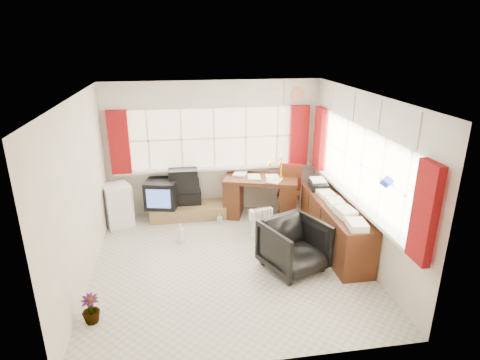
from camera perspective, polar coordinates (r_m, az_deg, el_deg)
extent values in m
plane|color=beige|center=(6.21, -1.56, -11.66)|extent=(4.00, 4.00, 0.00)
plane|color=beige|center=(7.55, -3.65, 4.52)|extent=(4.00, 0.00, 4.00)
plane|color=beige|center=(3.87, 2.23, -11.22)|extent=(4.00, 0.00, 4.00)
plane|color=beige|center=(5.77, -21.79, -1.85)|extent=(0.00, 4.00, 4.00)
plane|color=beige|center=(6.21, 16.93, 0.26)|extent=(0.00, 4.00, 4.00)
plane|color=white|center=(5.34, -1.82, 11.84)|extent=(4.00, 4.00, 0.00)
plane|color=#FFEFC9|center=(7.48, -3.67, 5.96)|extent=(3.60, 0.00, 3.60)
cube|color=white|center=(7.60, -3.55, 1.64)|extent=(3.70, 0.12, 0.05)
cube|color=white|center=(7.46, -12.92, 5.46)|extent=(0.03, 0.02, 1.10)
cube|color=white|center=(7.44, -8.29, 5.72)|extent=(0.03, 0.02, 1.10)
cube|color=white|center=(7.47, -3.66, 5.94)|extent=(0.03, 0.02, 1.10)
cube|color=white|center=(7.54, 0.90, 6.13)|extent=(0.03, 0.02, 1.10)
cube|color=white|center=(7.67, 5.35, 6.27)|extent=(0.03, 0.02, 1.10)
plane|color=#FFEFC9|center=(6.14, 16.95, 2.00)|extent=(0.00, 3.60, 3.60)
cube|color=white|center=(6.32, 16.10, -3.01)|extent=(0.12, 3.70, 0.05)
cube|color=white|center=(5.15, 22.47, -2.11)|extent=(0.02, 0.03, 1.10)
cube|color=white|center=(5.64, 19.42, 0.12)|extent=(0.02, 0.03, 1.10)
cube|color=white|center=(6.14, 16.86, 2.00)|extent=(0.02, 0.03, 1.10)
cube|color=white|center=(6.66, 14.69, 3.59)|extent=(0.02, 0.03, 1.10)
cube|color=white|center=(7.19, 12.84, 4.94)|extent=(0.02, 0.03, 1.10)
cube|color=maroon|center=(7.44, -16.81, 5.11)|extent=(0.35, 0.10, 1.15)
cube|color=maroon|center=(7.71, 8.38, 6.25)|extent=(0.35, 0.10, 1.15)
cube|color=maroon|center=(7.53, 11.24, 5.75)|extent=(0.10, 0.35, 1.15)
cube|color=maroon|center=(4.73, 24.79, -4.34)|extent=(0.10, 0.35, 1.15)
cube|color=silver|center=(7.30, -3.80, 12.02)|extent=(3.95, 0.08, 0.48)
cube|color=silver|center=(5.95, 17.55, 9.34)|extent=(0.08, 3.95, 0.48)
cube|color=#562914|center=(7.42, 3.00, 0.13)|extent=(1.47, 1.02, 0.06)
cube|color=#562914|center=(7.61, -0.91, -2.41)|extent=(0.47, 0.66, 0.71)
cube|color=#562914|center=(7.53, 6.85, -2.82)|extent=(0.47, 0.66, 0.71)
cube|color=white|center=(7.40, 3.01, 0.43)|extent=(0.31, 0.36, 0.02)
cube|color=white|center=(7.40, 3.01, 0.46)|extent=(0.31, 0.36, 0.02)
cube|color=white|center=(7.40, 3.01, 0.49)|extent=(0.31, 0.36, 0.02)
cube|color=white|center=(7.40, 3.01, 0.52)|extent=(0.31, 0.36, 0.02)
cylinder|color=#FFBC0A|center=(7.44, 5.83, 0.45)|extent=(0.09, 0.09, 0.02)
cylinder|color=#FFBC0A|center=(7.38, 5.88, 1.73)|extent=(0.02, 0.02, 0.35)
cone|color=#FFBC0A|center=(7.34, 5.92, 2.76)|extent=(0.15, 0.13, 0.14)
cube|color=black|center=(7.64, 6.82, -5.24)|extent=(0.54, 0.54, 0.04)
cylinder|color=silver|center=(7.55, 6.88, -3.71)|extent=(0.06, 0.06, 0.48)
cube|color=#562914|center=(7.45, 6.96, -2.01)|extent=(0.52, 0.51, 0.06)
cube|color=#562914|center=(7.55, 7.18, 0.39)|extent=(0.36, 0.17, 0.46)
cube|color=maroon|center=(7.55, 7.18, 0.52)|extent=(0.40, 0.20, 0.48)
imported|color=black|center=(5.93, 7.67, -9.26)|extent=(1.07, 1.08, 0.75)
cube|color=white|center=(6.89, 3.15, -7.90)|extent=(0.38, 0.22, 0.07)
cube|color=white|center=(6.71, 1.96, -6.15)|extent=(0.05, 0.11, 0.46)
cube|color=white|center=(6.73, 2.37, -6.07)|extent=(0.05, 0.11, 0.46)
cube|color=white|center=(6.75, 2.78, -5.99)|extent=(0.05, 0.11, 0.46)
cube|color=white|center=(6.77, 3.19, -5.92)|extent=(0.05, 0.11, 0.46)
cube|color=white|center=(6.79, 3.59, -5.84)|extent=(0.05, 0.11, 0.46)
cube|color=white|center=(6.82, 4.00, -5.76)|extent=(0.05, 0.11, 0.46)
cube|color=white|center=(6.84, 4.40, -5.69)|extent=(0.05, 0.11, 0.46)
cube|color=#562914|center=(6.61, 13.31, -6.44)|extent=(0.50, 2.00, 0.75)
cube|color=white|center=(5.76, 16.30, -6.11)|extent=(0.24, 0.32, 0.10)
cube|color=white|center=(6.09, 14.75, -4.51)|extent=(0.24, 0.32, 0.10)
cube|color=white|center=(6.42, 13.36, -3.07)|extent=(0.24, 0.32, 0.10)
cube|color=white|center=(6.76, 12.12, -1.77)|extent=(0.24, 0.32, 0.10)
cube|color=white|center=(7.11, 10.99, -0.60)|extent=(0.24, 0.32, 0.10)
cube|color=black|center=(7.03, 11.06, -0.74)|extent=(0.32, 0.40, 0.12)
cube|color=olive|center=(7.64, -7.38, -4.40)|extent=(1.40, 0.50, 0.25)
cube|color=black|center=(7.52, -11.02, -1.87)|extent=(0.66, 0.62, 0.51)
cube|color=#4D70DC|center=(7.28, -11.54, -2.65)|extent=(0.42, 0.12, 0.35)
cube|color=black|center=(7.67, -7.97, -2.33)|extent=(0.64, 0.41, 0.23)
cube|color=black|center=(7.59, -8.06, -0.73)|extent=(0.59, 0.39, 0.22)
cube|color=black|center=(7.52, -8.14, 0.82)|extent=(0.53, 0.36, 0.21)
cube|color=white|center=(7.53, -17.00, -3.39)|extent=(0.59, 0.59, 0.76)
cube|color=silver|center=(7.33, -15.08, -2.88)|extent=(0.02, 0.02, 0.40)
imported|color=white|center=(6.76, -8.44, -7.46)|extent=(0.14, 0.14, 0.33)
imported|color=#92DAC9|center=(7.37, -2.92, -5.49)|extent=(0.10, 0.10, 0.18)
imported|color=black|center=(5.31, -20.47, -16.82)|extent=(0.27, 0.27, 0.37)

